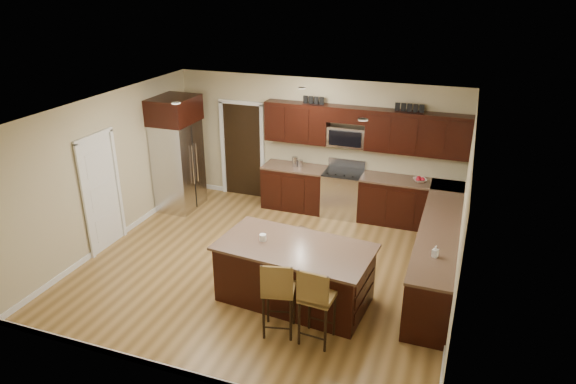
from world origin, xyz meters
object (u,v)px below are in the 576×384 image
at_px(stool_mid, 278,290).
at_px(stool_right, 316,298).
at_px(island, 295,275).
at_px(refrigerator, 178,153).
at_px(range, 343,193).

height_order(stool_mid, stool_right, stool_right).
bearing_deg(island, refrigerator, 149.70).
xyz_separation_m(range, island, (0.08, -3.20, -0.04)).
xyz_separation_m(range, stool_right, (0.66, -4.05, 0.24)).
bearing_deg(refrigerator, island, -35.60).
height_order(island, stool_mid, stool_mid).
xyz_separation_m(range, refrigerator, (-3.30, -0.78, 0.73)).
relative_size(stool_mid, refrigerator, 0.48).
relative_size(range, island, 0.47).
height_order(island, stool_right, stool_right).
distance_m(stool_right, refrigerator, 5.16).
relative_size(range, refrigerator, 0.47).
bearing_deg(stool_right, range, 103.17).
relative_size(stool_right, refrigerator, 0.49).
height_order(range, stool_mid, stool_mid).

